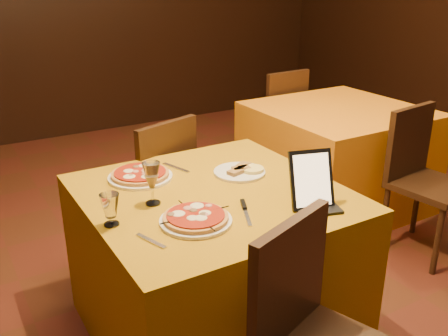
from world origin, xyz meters
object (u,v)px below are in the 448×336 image
tablet (311,179)px  pizza_far (140,175)px  pizza_near (196,219)px  wine_glass (152,183)px  chair_side_near (432,186)px  chair_main_far (148,190)px  side_table (336,157)px  chair_side_far (272,120)px  water_glass (110,210)px  main_table (213,264)px

tablet → pizza_far: bearing=144.5°
pizza_near → wine_glass: 0.27m
chair_side_near → chair_main_far: bearing=143.9°
pizza_far → wine_glass: 0.30m
side_table → pizza_far: size_ratio=3.61×
chair_main_far → chair_side_far: bearing=-169.5°
water_glass → side_table: bearing=23.6°
pizza_near → side_table: bearing=30.9°
side_table → tablet: size_ratio=4.51×
pizza_far → tablet: tablet is taller
water_glass → tablet: size_ratio=0.53×
main_table → tablet: 0.66m
pizza_near → chair_side_far: bearing=47.1°
pizza_near → tablet: tablet is taller
main_table → pizza_far: 0.54m
chair_main_far → chair_side_far: 1.72m
chair_side_far → tablet: 2.34m
chair_side_far → water_glass: bearing=36.9°
chair_side_far → pizza_near: chair_side_far is taller
chair_main_far → pizza_near: 1.07m
chair_side_far → wine_glass: bearing=38.5°
main_table → pizza_near: size_ratio=3.85×
pizza_far → wine_glass: bearing=-101.4°
chair_main_far → chair_side_near: (1.51, -0.82, 0.00)m
pizza_near → chair_main_far: bearing=78.8°
pizza_near → main_table: bearing=48.2°
chair_main_far → pizza_near: chair_main_far is taller
pizza_near → wine_glass: bearing=107.6°
side_table → chair_side_near: size_ratio=1.21×
side_table → wine_glass: (-1.78, -0.78, 0.47)m
wine_glass → water_glass: wine_glass is taller
chair_side_near → side_table: bearing=82.4°
chair_side_far → water_glass: 2.64m
main_table → pizza_far: size_ratio=3.61×
chair_main_far → chair_side_near: 1.72m
side_table → chair_side_far: (0.00, 0.82, 0.08)m
pizza_near → pizza_far: same height
chair_side_near → wine_glass: bearing=170.6°
main_table → wine_glass: (-0.28, 0.02, 0.47)m
main_table → pizza_near: bearing=-131.8°
chair_main_far → chair_side_near: bearing=133.1°
side_table → chair_side_near: 0.84m
pizza_near → pizza_far: bearing=92.0°
pizza_near → water_glass: water_glass is taller
side_table → water_glass: (-2.00, -0.87, 0.44)m
water_glass → tablet: tablet is taller
pizza_far → wine_glass: size_ratio=1.60×
chair_side_near → chair_side_far: size_ratio=1.00×
chair_main_far → pizza_far: chair_main_far is taller
chair_main_far → pizza_far: size_ratio=2.99×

